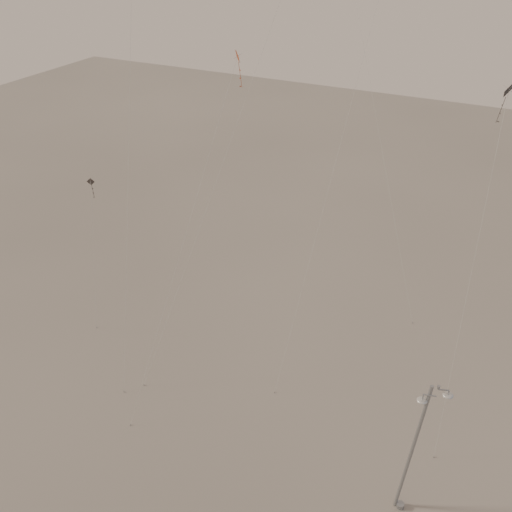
% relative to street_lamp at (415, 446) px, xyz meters
% --- Properties ---
extents(ground, '(160.00, 160.00, 0.00)m').
position_rel_street_lamp_xyz_m(ground, '(-8.71, 0.10, -5.06)').
color(ground, gray).
rests_on(ground, ground).
extents(street_lamp, '(1.68, 0.82, 9.50)m').
position_rel_street_lamp_xyz_m(street_lamp, '(0.00, 0.00, 0.00)').
color(street_lamp, '#92969A').
rests_on(street_lamp, ground).
extents(kite_1, '(6.61, 13.40, 29.88)m').
position_rel_street_lamp_xyz_m(kite_1, '(-13.69, 11.26, 17.15)').
color(kite_1, '#2F2A27').
rests_on(kite_1, ground).
extents(kite_3, '(3.99, 8.85, 22.05)m').
position_rel_street_lamp_xyz_m(kite_3, '(-14.34, 4.57, 11.32)').
color(kite_3, '#9C3716').
rests_on(kite_3, ground).
extents(kite_4, '(0.98, 3.70, 21.75)m').
position_rel_street_lamp_xyz_m(kite_4, '(0.32, 6.82, 11.74)').
color(kite_4, '#2F2A27').
rests_on(kite_4, ground).
extents(kite_5, '(10.85, 9.11, 26.07)m').
position_rel_street_lamp_xyz_m(kite_5, '(-11.27, 23.19, 14.00)').
color(kite_5, '#955B18').
rests_on(kite_5, ground).
extents(kite_6, '(1.57, 0.94, 12.90)m').
position_rel_street_lamp_xyz_m(kite_6, '(-24.70, 5.56, 4.67)').
color(kite_6, '#2F2A27').
rests_on(kite_6, ground).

